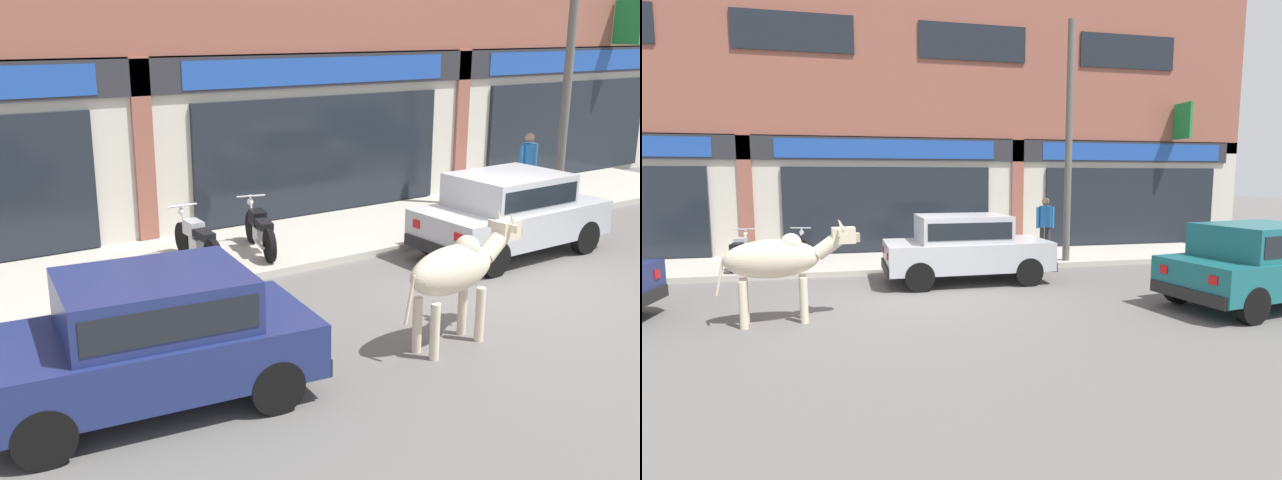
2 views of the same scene
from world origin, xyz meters
The scene contains 9 objects.
ground_plane centered at (0.00, 0.00, 0.00)m, with size 90.00×90.00×0.00m, color #605E5B.
sidewalk centered at (0.00, 3.63, 0.06)m, with size 19.00×2.86×0.13m, color #B7AFA3.
cow centered at (-2.19, -1.32, 1.01)m, with size 2.15×0.71×1.61m.
car_0 centered at (1.30, 1.06, 0.81)m, with size 3.64×1.66×1.46m.
car_2 centered at (-5.97, -0.76, 0.81)m, with size 3.74×2.02×1.46m.
motorcycle_0 centered at (-3.68, 3.20, 0.52)m, with size 0.52×1.81×0.88m.
motorcycle_1 centered at (-2.49, 3.24, 0.52)m, with size 0.69×1.78×0.88m.
pedestrian centered at (3.94, 3.05, 1.11)m, with size 0.50×0.32×1.60m.
utility_pole centered at (4.31, 2.50, 3.11)m, with size 0.18×0.18×5.96m, color #595651.
Camera 1 is at (-8.43, -7.78, 3.91)m, focal length 42.00 mm.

